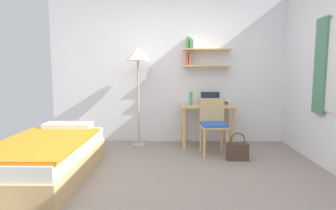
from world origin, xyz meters
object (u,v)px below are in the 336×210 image
Objects in this scene: desk at (207,113)px; desk_chair at (213,123)px; bed at (47,158)px; standing_lamp at (138,59)px; book_stack at (222,103)px; water_bottle at (191,98)px; handbag at (237,151)px; laptop at (210,101)px.

desk_chair is at bearing -86.83° from desk.
bed is 2.16m from standing_lamp.
desk is at bearing 93.17° from desk_chair.
water_bottle is at bearing -173.11° from book_stack.
bed reaches higher than handbag.
book_stack is (0.23, 0.54, 0.25)m from desk_chair.
standing_lamp is (0.93, 1.49, 1.25)m from bed.
water_bottle reaches higher than handbag.
desk reaches higher than bed.
desk_chair is at bearing -56.20° from water_bottle.
standing_lamp is at bearing -179.39° from desk.
water_bottle is 0.56× the size of handbag.
handbag is (2.46, 0.70, -0.10)m from bed.
laptop is 1.53× the size of book_stack.
standing_lamp is at bearing 178.70° from water_bottle.
handbag is (0.34, -0.80, -0.43)m from desk.
handbag is at bearing -43.38° from desk_chair.
desk_chair reaches higher than desk.
desk is at bearing -129.10° from laptop.
bed is at bearing -155.05° from desk_chair.
bed is at bearing -147.04° from book_stack.
handbag is (0.28, -0.88, -0.63)m from laptop.
handbag is at bearing -27.39° from standing_lamp.
desk_chair is at bearing -22.18° from standing_lamp.
water_bottle is at bearing -173.50° from desk.
water_bottle reaches higher than desk.
standing_lamp reaches higher than desk_chair.
desk is at bearing 113.06° from handbag.
desk_chair is at bearing -112.70° from book_stack.
book_stack reaches higher than handbag.
desk_chair is 2.12× the size of handbag.
bed is 4.54× the size of handbag.
water_bottle is at bearing 129.32° from handbag.
standing_lamp reaches higher than book_stack.
standing_lamp is 5.07× the size of laptop.
bed is 2.87m from book_stack.
desk_chair is at bearing 24.95° from bed.
laptop is at bearing 35.95° from bed.
laptop is (1.25, 0.09, -0.72)m from standing_lamp.
handbag is (1.53, -0.79, -1.35)m from standing_lamp.
water_bottle is (-0.32, 0.47, 0.34)m from desk_chair.
water_bottle is at bearing 38.84° from bed.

